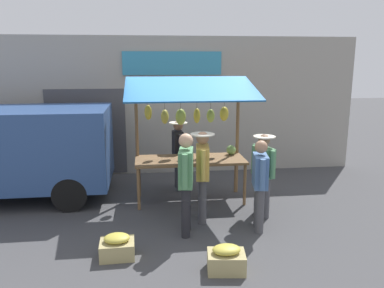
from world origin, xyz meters
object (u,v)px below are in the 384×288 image
(shopper_with_shopping_bag, at_px, (260,180))
(shopper_in_grey_tee, at_px, (186,177))
(produce_crate_near, at_px, (226,259))
(vendor_with_sunhat, at_px, (178,150))
(shopper_in_striped_shirt, at_px, (263,169))
(market_stall, at_px, (191,126))
(shopper_with_ponytail, at_px, (202,169))
(produce_crate_side, at_px, (117,247))

(shopper_with_shopping_bag, distance_m, shopper_in_grey_tee, 1.24)
(shopper_with_shopping_bag, xyz_separation_m, produce_crate_near, (0.82, 1.23, -0.72))
(vendor_with_sunhat, xyz_separation_m, shopper_in_striped_shirt, (-1.39, 1.70, -0.00))
(market_stall, height_order, shopper_in_striped_shirt, market_stall)
(vendor_with_sunhat, bearing_deg, produce_crate_near, 0.66)
(market_stall, bearing_deg, shopper_with_ponytail, 93.30)
(produce_crate_near, relative_size, produce_crate_side, 1.09)
(produce_crate_near, bearing_deg, shopper_with_ponytail, -87.54)
(market_stall, xyz_separation_m, produce_crate_near, (-0.14, 2.83, -1.38))
(shopper_in_striped_shirt, bearing_deg, vendor_with_sunhat, 23.68)
(market_stall, bearing_deg, shopper_with_shopping_bag, 120.84)
(shopper_with_ponytail, distance_m, shopper_in_striped_shirt, 1.14)
(shopper_in_grey_tee, xyz_separation_m, produce_crate_side, (1.09, 0.66, -0.83))
(shopper_with_shopping_bag, bearing_deg, shopper_with_ponytail, 70.81)
(shopper_with_shopping_bag, xyz_separation_m, shopper_in_grey_tee, (1.23, -0.00, 0.10))
(vendor_with_sunhat, xyz_separation_m, shopper_in_grey_tee, (0.08, 2.29, 0.09))
(vendor_with_sunhat, distance_m, shopper_in_striped_shirt, 2.20)
(shopper_in_striped_shirt, bearing_deg, produce_crate_side, 100.53)
(shopper_in_grey_tee, bearing_deg, shopper_with_ponytail, -25.77)
(vendor_with_sunhat, distance_m, produce_crate_near, 3.62)
(shopper_with_shopping_bag, bearing_deg, produce_crate_near, 156.17)
(shopper_in_striped_shirt, bearing_deg, shopper_with_shopping_bag, 142.57)
(shopper_with_shopping_bag, height_order, shopper_in_grey_tee, shopper_in_grey_tee)
(shopper_with_shopping_bag, bearing_deg, produce_crate_side, 115.57)
(vendor_with_sunhat, bearing_deg, market_stall, 11.15)
(produce_crate_near, height_order, produce_crate_side, produce_crate_near)
(shopper_with_shopping_bag, height_order, produce_crate_side, shopper_with_shopping_bag)
(shopper_with_shopping_bag, distance_m, produce_crate_side, 2.52)
(vendor_with_sunhat, relative_size, shopper_in_striped_shirt, 1.00)
(market_stall, height_order, vendor_with_sunhat, market_stall)
(vendor_with_sunhat, distance_m, shopper_with_ponytail, 1.82)
(vendor_with_sunhat, height_order, shopper_with_shopping_bag, shopper_with_shopping_bag)
(vendor_with_sunhat, relative_size, produce_crate_side, 3.02)
(shopper_with_shopping_bag, height_order, produce_crate_near, shopper_with_shopping_bag)
(shopper_in_grey_tee, bearing_deg, market_stall, -0.59)
(shopper_with_ponytail, xyz_separation_m, shopper_in_striped_shirt, (-1.13, -0.11, -0.07))
(vendor_with_sunhat, relative_size, shopper_with_ponytail, 0.95)
(market_stall, distance_m, shopper_in_striped_shirt, 1.69)
(market_stall, xyz_separation_m, shopper_in_striped_shirt, (-1.19, 1.00, -0.66))
(market_stall, relative_size, shopper_with_ponytail, 1.54)
(produce_crate_side, bearing_deg, market_stall, -121.13)
(shopper_with_ponytail, height_order, produce_crate_side, shopper_with_ponytail)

